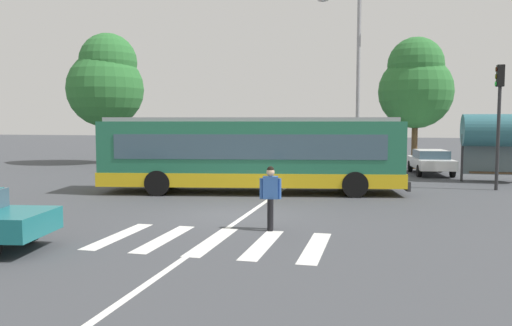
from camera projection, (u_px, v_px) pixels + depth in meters
ground_plane at (235, 215)px, 15.87m from camera, size 160.00×160.00×0.00m
city_transit_bus at (251, 154)px, 20.82m from camera, size 12.43×4.72×3.06m
pedestrian_crossing_street at (270, 194)px, 13.63m from camera, size 0.57×0.39×1.72m
parked_car_black at (201, 156)px, 31.65m from camera, size 2.09×4.60×1.35m
parked_car_champagne at (240, 157)px, 30.71m from camera, size 2.28×4.67×1.35m
parked_car_red at (286, 158)px, 29.77m from camera, size 1.96×4.55×1.35m
parked_car_blue at (332, 159)px, 29.18m from camera, size 2.03×4.58×1.35m
parked_car_silver at (378, 159)px, 28.98m from camera, size 1.95×4.54×1.35m
parked_car_white at (431, 161)px, 27.95m from camera, size 2.31×4.67×1.35m
traffic_light_far_corner at (499, 107)px, 21.39m from camera, size 0.33×0.32×5.25m
bus_stop_shelter at (503, 132)px, 24.21m from camera, size 3.66×1.54×3.25m
twin_arm_street_lamp at (358, 65)px, 26.56m from camera, size 4.34×0.32×9.52m
background_tree_left at (106, 81)px, 34.56m from camera, size 5.14×5.14×8.81m
background_tree_right at (416, 84)px, 30.92m from camera, size 4.47×4.47×7.95m
crosswalk_painted_stripes at (213, 241)px, 12.41m from camera, size 5.45×3.03×0.01m
lane_center_line at (260, 205)px, 17.72m from camera, size 0.16×24.00×0.01m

